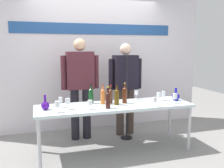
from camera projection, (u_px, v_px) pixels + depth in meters
The scene contains 23 objects.
ground_plane at pixel (115, 151), 3.83m from camera, with size 10.00×10.00×0.00m, color gray.
back_wall at pixel (95, 52), 4.81m from camera, with size 4.42×0.11×3.00m.
display_table at pixel (115, 108), 3.73m from camera, with size 2.36×0.69×0.73m.
decanter_blue_left at pixel (45, 105), 3.42m from camera, with size 0.12×0.12×0.21m.
decanter_blue_right at pixel (176, 96), 4.01m from camera, with size 0.13×0.13×0.21m.
presenter_left at pixel (80, 82), 4.20m from camera, with size 0.65×0.22×1.74m.
presenter_right at pixel (125, 83), 4.44m from camera, with size 0.62×0.22×1.66m.
wine_bottle_0 at pixel (125, 94), 3.82m from camera, with size 0.07×0.07×0.32m.
wine_bottle_1 at pixel (103, 96), 3.76m from camera, with size 0.07×0.07×0.30m.
wine_bottle_2 at pixel (91, 95), 3.82m from camera, with size 0.07×0.07×0.30m.
wine_bottle_3 at pixel (111, 95), 3.81m from camera, with size 0.07×0.07×0.29m.
wine_bottle_4 at pixel (117, 96), 3.71m from camera, with size 0.07×0.07×0.31m.
wine_bottle_5 at pixel (108, 99), 3.49m from camera, with size 0.07×0.07×0.31m.
wine_glass_left_0 at pixel (57, 104), 3.28m from camera, with size 0.07×0.07×0.15m.
wine_glass_left_1 at pixel (68, 101), 3.45m from camera, with size 0.07×0.07×0.16m.
wine_glass_left_2 at pixel (60, 100), 3.55m from camera, with size 0.06×0.06×0.15m.
wine_glass_left_3 at pixel (90, 103), 3.45m from camera, with size 0.07×0.07×0.13m.
wine_glass_right_0 at pixel (175, 96), 3.80m from camera, with size 0.07×0.07×0.16m.
wine_glass_right_1 at pixel (163, 94), 4.02m from camera, with size 0.06×0.06×0.15m.
wine_glass_right_2 at pixel (136, 93), 4.11m from camera, with size 0.06×0.06×0.14m.
wine_glass_right_3 at pixel (159, 95), 3.98m from camera, with size 0.06×0.06×0.14m.
wine_glass_right_4 at pixel (155, 100), 3.60m from camera, with size 0.06×0.06×0.14m.
microphone_stand at pixel (127, 111), 4.28m from camera, with size 0.20×0.20×1.49m.
Camera 1 is at (-1.10, -3.46, 1.60)m, focal length 39.52 mm.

